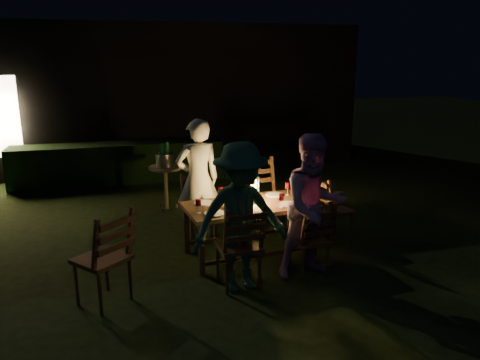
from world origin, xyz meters
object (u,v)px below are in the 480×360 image
object	(u,v)px
lantern	(252,190)
ice_bucket	(165,160)
chair_far_left	(200,219)
chair_spare	(104,274)
bottle_bucket_a	(162,158)
chair_near_right	(310,251)
chair_end	(332,221)
chair_far_right	(264,208)
bottle_table	(232,195)
person_opp_right	(314,207)
chair_near_left	(239,260)
person_house_side	(198,179)
side_table	(165,172)
dining_table	(250,209)
person_opp_left	(241,218)
bottle_bucket_b	(168,156)

from	to	relation	value
lantern	ice_bucket	world-z (taller)	lantern
chair_far_left	chair_spare	distance (m)	2.00
ice_bucket	bottle_bucket_a	world-z (taller)	bottle_bucket_a
chair_near_right	chair_end	bearing A→B (deg)	44.58
chair_near_right	chair_far_left	xyz separation A→B (m)	(-1.06, 1.43, 0.01)
chair_far_left	chair_far_right	xyz separation A→B (m)	(0.99, 0.11, 0.04)
chair_end	bottle_table	xyz separation A→B (m)	(-1.47, -0.16, 0.53)
person_opp_right	ice_bucket	bearing A→B (deg)	108.94
chair_near_right	ice_bucket	size ratio (longest dim) A/B	3.01
chair_near_left	bottle_bucket_a	distance (m)	3.05
chair_far_right	ice_bucket	distance (m)	1.94
person_house_side	side_table	world-z (taller)	person_house_side
chair_near_right	side_table	xyz separation A→B (m)	(-1.37, 2.89, 0.38)
chair_end	side_table	bearing A→B (deg)	-144.44
ice_bucket	chair_end	bearing A→B (deg)	-44.69
chair_spare	chair_end	bearing A→B (deg)	-23.00
person_house_side	bottle_table	distance (m)	0.84
dining_table	chair_far_right	distance (m)	0.99
side_table	person_opp_left	bearing A→B (deg)	-81.03
person_opp_left	bottle_bucket_a	bearing A→B (deg)	93.89
chair_near_right	bottle_bucket_a	size ratio (longest dim) A/B	2.82
chair_near_right	person_opp_right	distance (m)	0.57
lantern	ice_bucket	distance (m)	2.29
chair_far_right	bottle_bucket_b	world-z (taller)	chair_far_right
bottle_table	side_table	world-z (taller)	bottle_table
chair_far_right	chair_end	size ratio (longest dim) A/B	1.09
chair_near_right	bottle_table	xyz separation A→B (m)	(-0.78, 0.69, 0.56)
chair_near_left	bottle_bucket_a	world-z (taller)	bottle_bucket_a
dining_table	bottle_bucket_b	distance (m)	2.36
person_opp_left	person_opp_right	bearing A→B (deg)	0.00
dining_table	chair_near_left	distance (m)	0.95
person_house_side	bottle_bucket_b	size ratio (longest dim) A/B	5.32
chair_near_right	chair_far_left	size ratio (longest dim) A/B	0.95
bottle_bucket_a	chair_far_right	bearing A→B (deg)	-43.91
chair_far_left	person_house_side	world-z (taller)	person_house_side
bottle_table	side_table	distance (m)	2.28
chair_end	person_opp_left	xyz separation A→B (m)	(-1.58, -0.99, 0.53)
lantern	bottle_bucket_b	distance (m)	2.31
person_house_side	lantern	world-z (taller)	person_house_side
side_table	chair_near_right	bearing A→B (deg)	-64.63
ice_bucket	person_opp_right	bearing A→B (deg)	-64.93
chair_far_left	bottle_bucket_b	xyz separation A→B (m)	(-0.26, 1.49, 0.61)
dining_table	bottle_bucket_a	size ratio (longest dim) A/B	5.41
person_house_side	person_opp_right	size ratio (longest dim) A/B	1.01
person_opp_right	chair_end	bearing A→B (deg)	46.41
dining_table	side_table	distance (m)	2.33
chair_far_right	dining_table	bearing A→B (deg)	53.68
dining_table	bottle_table	world-z (taller)	bottle_table
chair_near_right	person_house_side	xyz separation A→B (m)	(-1.06, 1.48, 0.58)
chair_near_right	bottle_bucket_b	bearing A→B (deg)	108.15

